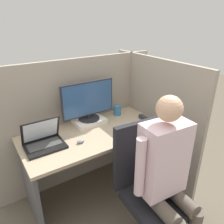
{
  "coord_description": "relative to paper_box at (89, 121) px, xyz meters",
  "views": [
    {
      "loc": [
        -0.87,
        -1.3,
        1.78
      ],
      "look_at": [
        0.1,
        0.16,
        1.0
      ],
      "focal_mm": 35.0,
      "sensor_mm": 36.0,
      "label": 1
    }
  ],
  "objects": [
    {
      "name": "office_chair",
      "position": [
        0.09,
        -0.85,
        -0.26
      ],
      "size": [
        0.53,
        0.58,
        1.03
      ],
      "color": "black",
      "rests_on": "ground"
    },
    {
      "name": "desk",
      "position": [
        -0.05,
        -0.19,
        -0.22
      ],
      "size": [
        1.37,
        0.66,
        0.75
      ],
      "color": "tan",
      "rests_on": "ground"
    },
    {
      "name": "ground_plane",
      "position": [
        -0.05,
        -0.52,
        -0.77
      ],
      "size": [
        12.0,
        12.0,
        0.0
      ],
      "primitive_type": "plane",
      "color": "#665B4C"
    },
    {
      "name": "carrot_toy",
      "position": [
        0.23,
        -0.41,
        -0.01
      ],
      "size": [
        0.04,
        0.11,
        0.04
      ],
      "color": "orange",
      "rests_on": "desk"
    },
    {
      "name": "person",
      "position": [
        0.1,
        -1.0,
        -0.02
      ],
      "size": [
        0.48,
        0.43,
        1.32
      ],
      "color": "brown",
      "rests_on": "ground"
    },
    {
      "name": "laptop",
      "position": [
        -0.53,
        -0.17,
        0.02
      ],
      "size": [
        0.33,
        0.25,
        0.25
      ],
      "color": "black",
      "rests_on": "desk"
    },
    {
      "name": "monitor",
      "position": [
        -0.0,
        0.0,
        0.22
      ],
      "size": [
        0.56,
        0.21,
        0.39
      ],
      "color": "#232328",
      "rests_on": "paper_box"
    },
    {
      "name": "cubicle_panel_back",
      "position": [
        -0.05,
        0.16,
        -0.07
      ],
      "size": [
        1.87,
        0.04,
        1.4
      ],
      "color": "gray",
      "rests_on": "ground"
    },
    {
      "name": "mouse",
      "position": [
        -0.24,
        -0.3,
        -0.01
      ],
      "size": [
        0.07,
        0.04,
        0.03
      ],
      "color": "gray",
      "rests_on": "desk"
    },
    {
      "name": "coffee_mug",
      "position": [
        0.37,
        0.02,
        0.03
      ],
      "size": [
        0.08,
        0.08,
        0.11
      ],
      "color": "teal",
      "rests_on": "desk"
    },
    {
      "name": "cubicle_panel_right",
      "position": [
        0.66,
        -0.26,
        -0.07
      ],
      "size": [
        0.04,
        1.29,
        1.4
      ],
      "color": "gray",
      "rests_on": "ground"
    },
    {
      "name": "paper_box",
      "position": [
        0.0,
        0.0,
        0.0
      ],
      "size": [
        0.31,
        0.22,
        0.05
      ],
      "color": "white",
      "rests_on": "desk"
    },
    {
      "name": "stapler",
      "position": [
        0.53,
        -0.26,
        -0.0
      ],
      "size": [
        0.04,
        0.15,
        0.04
      ],
      "color": "#2D2D33",
      "rests_on": "desk"
    }
  ]
}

